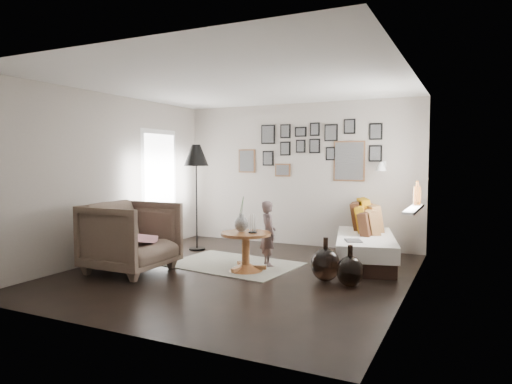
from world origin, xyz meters
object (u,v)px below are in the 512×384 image
at_px(vase, 241,221).
at_px(daybed, 367,243).
at_px(armchair, 131,237).
at_px(floor_lamp, 196,159).
at_px(demijohn_small, 350,271).
at_px(pedestal_table, 246,253).
at_px(magazine_basket, 104,253).
at_px(demijohn_large, 325,264).
at_px(child, 268,234).

bearing_deg(vase, daybed, 40.12).
bearing_deg(armchair, floor_lamp, 1.60).
xyz_separation_m(floor_lamp, demijohn_small, (3.00, -1.16, -1.39)).
distance_m(vase, armchair, 1.56).
bearing_deg(pedestal_table, floor_lamp, 145.38).
distance_m(floor_lamp, magazine_basket, 2.21).
xyz_separation_m(armchair, demijohn_small, (2.96, 0.57, -0.30)).
xyz_separation_m(demijohn_large, child, (-1.01, 0.45, 0.26)).
relative_size(armchair, child, 1.12).
distance_m(daybed, child, 1.54).
relative_size(daybed, armchair, 1.90).
bearing_deg(demijohn_small, armchair, -169.09).
height_order(daybed, demijohn_small, daybed).
height_order(floor_lamp, demijohn_small, floor_lamp).
xyz_separation_m(vase, child, (0.24, 0.41, -0.22)).
bearing_deg(vase, child, 60.18).
bearing_deg(daybed, vase, -153.85).
height_order(pedestal_table, child, child).
bearing_deg(child, pedestal_table, 118.84).
bearing_deg(armchair, demijohn_small, -78.82).
bearing_deg(magazine_basket, demijohn_small, 7.28).
relative_size(magazine_basket, demijohn_large, 0.72).
xyz_separation_m(floor_lamp, magazine_basket, (-0.58, -1.62, -1.39)).
height_order(pedestal_table, magazine_basket, pedestal_table).
height_order(daybed, armchair, armchair).
distance_m(daybed, magazine_basket, 3.96).
bearing_deg(vase, pedestal_table, -14.04).
height_order(armchair, demijohn_small, armchair).
bearing_deg(demijohn_large, magazine_basket, -169.86).
distance_m(pedestal_table, armchair, 1.62).
xyz_separation_m(magazine_basket, demijohn_small, (3.57, 0.46, 0.00)).
bearing_deg(demijohn_small, demijohn_large, 161.08).
bearing_deg(pedestal_table, magazine_basket, -163.68).
distance_m(pedestal_table, child, 0.51).
bearing_deg(daybed, pedestal_table, -151.85).
distance_m(daybed, armchair, 3.49).
xyz_separation_m(vase, daybed, (1.50, 1.27, -0.41)).
bearing_deg(magazine_basket, demijohn_large, 10.14).
distance_m(pedestal_table, vase, 0.46).
relative_size(vase, daybed, 0.25).
height_order(vase, demijohn_large, vase).
relative_size(floor_lamp, demijohn_small, 3.53).
bearing_deg(demijohn_small, floor_lamp, 158.76).
xyz_separation_m(pedestal_table, daybed, (1.42, 1.29, 0.05)).
relative_size(pedestal_table, demijohn_small, 1.36).
bearing_deg(pedestal_table, demijohn_large, -1.21).
distance_m(floor_lamp, demijohn_small, 3.50).
bearing_deg(daybed, child, -159.94).
xyz_separation_m(pedestal_table, vase, (-0.08, 0.02, 0.45)).
distance_m(demijohn_large, child, 1.14).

